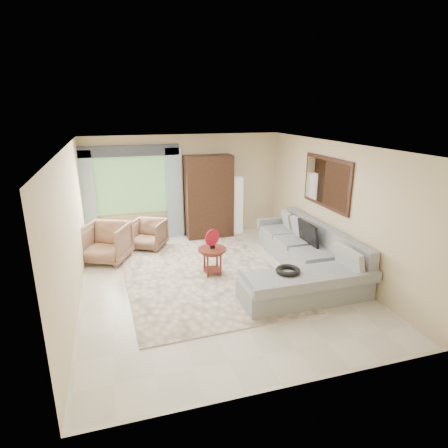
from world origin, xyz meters
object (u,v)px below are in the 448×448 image
object	(u,v)px
armoire	(209,197)
armchair_left	(106,243)
potted_plant	(113,236)
sectional_sofa	(305,261)
floor_lamp	(237,205)
tv_screen	(308,233)
armchair_right	(148,234)
coffee_table	(212,261)

from	to	relation	value
armoire	armchair_left	bearing A→B (deg)	-158.46
potted_plant	armoire	xyz separation A→B (m)	(2.43, 0.10, 0.78)
sectional_sofa	potted_plant	world-z (taller)	sectional_sofa
sectional_sofa	potted_plant	size ratio (longest dim) A/B	6.50
armchair_left	armoire	xyz separation A→B (m)	(2.57, 1.01, 0.63)
potted_plant	armchair_left	bearing A→B (deg)	-98.24
armchair_left	sectional_sofa	bearing A→B (deg)	-1.36
floor_lamp	sectional_sofa	bearing A→B (deg)	-81.67
armchair_left	potted_plant	distance (m)	0.94
tv_screen	potted_plant	xyz separation A→B (m)	(-3.93, 2.40, -0.45)
sectional_sofa	armoire	world-z (taller)	armoire
potted_plant	armoire	world-z (taller)	armoire
tv_screen	floor_lamp	world-z (taller)	floor_lamp
armchair_right	armoire	bearing A→B (deg)	45.67
sectional_sofa	armchair_left	distance (m)	4.24
potted_plant	floor_lamp	size ratio (longest dim) A/B	0.36
armoire	sectional_sofa	bearing A→B (deg)	-66.94
potted_plant	armoire	distance (m)	2.56
armchair_left	armchair_right	bearing A→B (deg)	54.51
armchair_right	floor_lamp	distance (m)	2.51
armoire	coffee_table	bearing A→B (deg)	-102.91
sectional_sofa	floor_lamp	bearing A→B (deg)	98.33
potted_plant	sectional_sofa	bearing A→B (deg)	-37.38
floor_lamp	tv_screen	bearing A→B (deg)	-74.65
tv_screen	armchair_right	bearing A→B (deg)	147.14
sectional_sofa	tv_screen	world-z (taller)	tv_screen
tv_screen	armoire	xyz separation A→B (m)	(-1.50, 2.49, 0.33)
armchair_right	potted_plant	size ratio (longest dim) A/B	1.42
tv_screen	armoire	bearing A→B (deg)	121.06
armchair_left	armoire	distance (m)	2.83
sectional_sofa	armchair_left	bearing A→B (deg)	153.63
armchair_left	coffee_table	bearing A→B (deg)	-9.01
coffee_table	floor_lamp	xyz separation A→B (m)	(1.35, 2.44, 0.45)
sectional_sofa	potted_plant	distance (m)	4.62
tv_screen	armchair_left	xyz separation A→B (m)	(-4.07, 1.48, -0.30)
sectional_sofa	floor_lamp	size ratio (longest dim) A/B	2.31
tv_screen	armchair_left	size ratio (longest dim) A/B	0.80
coffee_table	armoire	world-z (taller)	armoire
coffee_table	armchair_right	distance (m)	2.18
coffee_table	potted_plant	distance (m)	2.96
coffee_table	sectional_sofa	bearing A→B (deg)	-16.28
armchair_left	potted_plant	size ratio (longest dim) A/B	1.73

